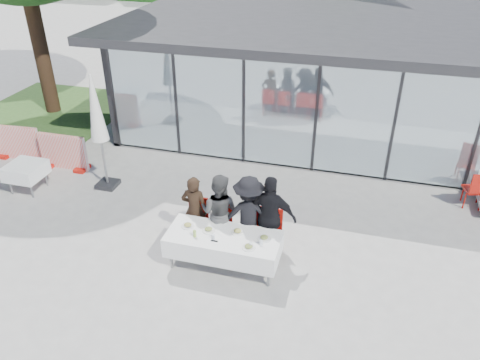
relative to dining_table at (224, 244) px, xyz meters
The scene contains 23 objects.
ground 0.66m from the dining_table, 67.28° to the left, with size 90.00×90.00×0.00m, color #A4A29C.
pavilion 8.94m from the dining_table, 75.82° to the left, with size 14.80×8.80×3.44m.
dining_table is the anchor object (origin of this frame).
diner_a 1.08m from the dining_table, 142.33° to the left, with size 0.58×0.58×1.58m, color black.
diner_chair_a 1.12m from the dining_table, 137.86° to the left, with size 0.44×0.44×0.97m.
diner_b 0.77m from the dining_table, 114.25° to the left, with size 0.83×0.83×1.70m, color #505050.
diner_chair_b 0.80m from the dining_table, 111.02° to the left, with size 0.44×0.44×0.97m.
diner_c 0.80m from the dining_table, 61.49° to the left, with size 1.13×1.13×1.74m, color black.
diner_chair_c 0.83m from the dining_table, 65.14° to the left, with size 0.44×0.44×0.97m.
diner_d 1.09m from the dining_table, 38.69° to the left, with size 1.07×1.07×1.82m, color black.
diner_chair_d 1.10m from the dining_table, 43.19° to the left, with size 0.44×0.44×0.97m.
plate_a 0.82m from the dining_table, behind, with size 0.26×0.26×0.07m.
plate_b 0.41m from the dining_table, 167.88° to the left, with size 0.26×0.26×0.07m.
plate_c 0.38m from the dining_table, 34.77° to the left, with size 0.26×0.26×0.07m.
plate_d 0.84m from the dining_table, ahead, with size 0.26×0.26×0.07m.
plate_extra 0.67m from the dining_table, 22.75° to the right, with size 0.26×0.26×0.07m.
juice_bottle 0.63m from the dining_table, 160.54° to the right, with size 0.06×0.06×0.14m, color #91B44B.
drinking_glasses 0.51m from the dining_table, 20.16° to the right, with size 1.01×0.18×0.10m.
folded_eyeglasses 0.33m from the dining_table, 116.31° to the right, with size 0.14×0.03×0.01m, color black.
spare_table_left 5.89m from the dining_table, 165.44° to the left, with size 0.86×0.86×0.74m.
spare_chair_b 6.31m from the dining_table, 34.99° to the left, with size 0.54×0.54×0.97m.
market_umbrella 4.64m from the dining_table, 150.56° to the left, with size 0.50×0.50×3.00m.
grass_patch 10.51m from the dining_table, 142.71° to the left, with size 5.00×5.00×0.02m, color #385926.
Camera 1 is at (2.13, -7.37, 6.33)m, focal length 35.00 mm.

